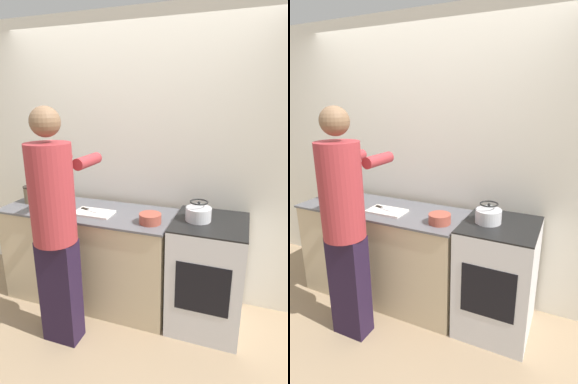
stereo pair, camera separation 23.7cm
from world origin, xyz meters
The scene contains 10 objects.
ground_plane centered at (0.00, 0.00, 0.00)m, with size 12.00×12.00×0.00m, color #997F60.
wall_back centered at (0.00, 0.67, 1.30)m, with size 8.00×0.05×2.60m.
counter centered at (-0.30, 0.29, 0.45)m, with size 1.58×0.60×0.91m.
oven centered at (0.79, 0.30, 0.47)m, with size 0.58×0.61×0.94m.
person centered at (-0.26, -0.25, 1.00)m, with size 0.36×0.60×1.82m.
cutting_board centered at (-0.20, 0.22, 0.91)m, with size 0.34×0.20×0.02m.
knife centered at (-0.25, 0.24, 0.93)m, with size 0.21×0.09×0.01m.
kettle centered at (0.69, 0.29, 1.00)m, with size 0.20×0.20×0.16m.
bowl_prep centered at (0.33, 0.18, 0.94)m, with size 0.18×0.18×0.08m.
canister_jar centered at (-0.92, 0.30, 0.99)m, with size 0.14×0.14×0.16m.
Camera 1 is at (1.01, -1.95, 1.84)m, focal length 28.00 mm.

